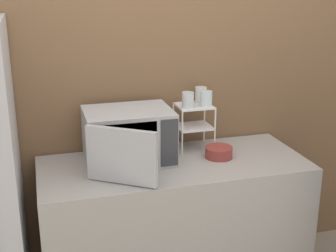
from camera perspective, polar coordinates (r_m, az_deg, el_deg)
wall_back at (r=3.01m, az=-1.28°, el=5.51°), size 8.00×0.06×2.60m
counter at (r=2.99m, az=0.72°, el=-12.34°), size 1.59×0.67×0.88m
microwave at (r=2.76m, az=-4.88°, el=-1.32°), size 0.53×0.63×0.32m
dish_rack at (r=2.97m, az=3.18°, el=1.07°), size 0.22×0.20×0.29m
glass_front_left at (r=2.87m, az=2.44°, el=3.18°), size 0.07×0.07×0.10m
glass_back_right at (r=3.01m, az=4.02°, el=3.84°), size 0.07×0.07×0.10m
glass_front_right at (r=2.91m, az=4.68°, el=3.33°), size 0.07×0.07×0.10m
bowl at (r=2.87m, az=6.21°, el=-3.21°), size 0.17×0.17×0.07m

